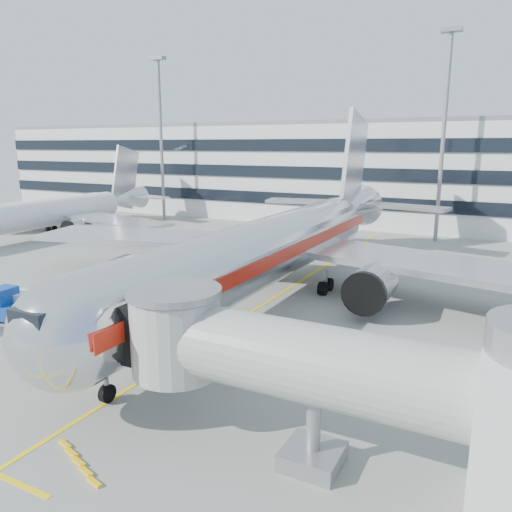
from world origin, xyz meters
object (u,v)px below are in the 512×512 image
at_px(belt_loader, 86,329).
at_px(baggage_tug, 9,307).
at_px(main_jet, 280,244).
at_px(cargo_container_left, 27,304).
at_px(ramp_worker, 80,303).

distance_m(belt_loader, baggage_tug, 7.28).
relative_size(main_jet, cargo_container_left, 22.62).
relative_size(main_jet, belt_loader, 10.26).
distance_m(main_jet, baggage_tug, 20.42).
distance_m(cargo_container_left, ramp_worker, 3.73).
bearing_deg(cargo_container_left, belt_loader, -9.80).
relative_size(main_jet, ramp_worker, 27.35).
bearing_deg(main_jet, baggage_tug, -134.82).
bearing_deg(baggage_tug, belt_loader, 0.11).
relative_size(belt_loader, baggage_tug, 1.54).
xyz_separation_m(main_jet, cargo_container_left, (-13.90, -13.09, -3.32)).
distance_m(main_jet, cargo_container_left, 19.38).
relative_size(main_jet, baggage_tug, 15.77).
bearing_deg(ramp_worker, main_jet, -7.01).
xyz_separation_m(cargo_container_left, ramp_worker, (3.18, 1.94, 0.02)).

